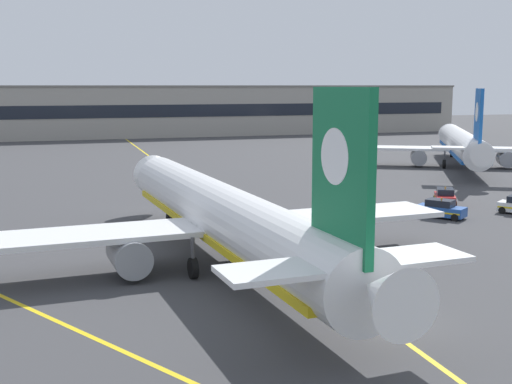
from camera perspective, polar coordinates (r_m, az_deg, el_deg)
The scene contains 9 objects.
ground_plane at distance 34.41m, azimuth 11.64°, elevation -10.96°, with size 400.00×400.00×0.00m, color #3D3D3F.
taxiway_centreline at distance 61.32m, azimuth -2.35°, elevation -1.88°, with size 0.30×180.00×0.01m, color yellow.
taxiway_lead_in_stripe at distance 32.23m, azimuth -13.06°, elevation -12.41°, with size 0.30×60.00×0.01m, color yellow.
airliner_foreground at distance 42.91m, azimuth -2.81°, elevation -2.09°, with size 32.22×41.52×11.65m.
airliner_background at distance 100.15m, azimuth 17.27°, elevation 3.89°, with size 29.59×36.88×11.36m.
service_car_nearest at distance 68.40m, azimuth 15.90°, elevation -0.43°, with size 3.63×4.54×1.79m.
service_car_fifth at distance 61.67m, azimuth 15.58°, elevation -1.43°, with size 3.95×4.44×1.79m.
safety_cone_by_nose_gear at distance 59.49m, azimuth -6.40°, elevation -2.03°, with size 0.44×0.44×0.55m.
terminal_building at distance 155.75m, azimuth -11.22°, elevation 6.81°, with size 166.58×12.40×11.73m.
Camera 1 is at (-16.31, -27.94, 11.70)m, focal length 46.62 mm.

